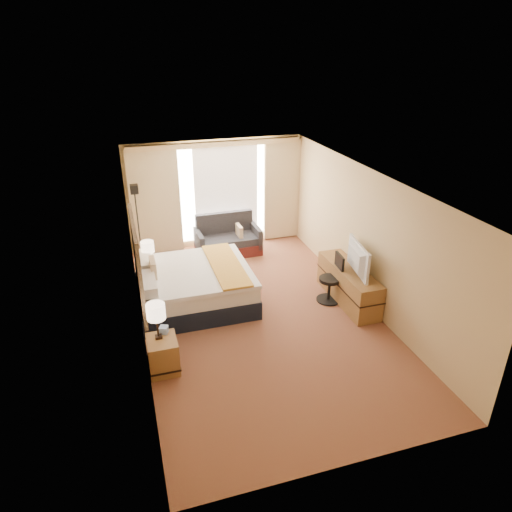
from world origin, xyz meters
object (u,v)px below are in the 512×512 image
object	(u,v)px
lamp_left	(156,312)
lamp_right	(148,247)
desk_chair	(332,281)
television	(353,259)
nightstand_right	(149,281)
media_dresser	(348,285)
floor_lamp	(136,209)
bed	(194,286)
nightstand_left	(163,355)
loveseat	(228,241)

from	to	relation	value
lamp_left	lamp_right	xyz separation A→B (m)	(0.09, 2.51, -0.04)
desk_chair	lamp_left	size ratio (longest dim) A/B	1.64
desk_chair	television	xyz separation A→B (m)	(0.25, -0.27, 0.56)
television	desk_chair	bearing A→B (deg)	52.54
lamp_left	nightstand_right	bearing A→B (deg)	89.19
media_dresser	television	bearing A→B (deg)	-106.96
lamp_right	television	size ratio (longest dim) A/B	0.53
floor_lamp	lamp_left	distance (m)	3.93
lamp_right	lamp_left	bearing A→B (deg)	-92.04
media_dresser	lamp_left	bearing A→B (deg)	-165.19
bed	floor_lamp	bearing A→B (deg)	111.35
floor_lamp	bed	bearing A→B (deg)	-68.65
nightstand_left	lamp_left	world-z (taller)	lamp_left
desk_chair	lamp_right	size ratio (longest dim) A/B	1.80
media_dresser	desk_chair	size ratio (longest dim) A/B	1.84
desk_chair	lamp_right	distance (m)	3.67
loveseat	television	world-z (taller)	television
nightstand_left	television	distance (m)	3.82
nightstand_right	television	distance (m)	4.05
media_dresser	loveseat	bearing A→B (deg)	120.69
desk_chair	lamp_left	xyz separation A→B (m)	(-3.43, -1.09, 0.58)
lamp_right	desk_chair	bearing A→B (deg)	-23.03
floor_lamp	television	bearing A→B (deg)	-40.07
bed	loveseat	bearing A→B (deg)	60.51
nightstand_left	lamp_right	size ratio (longest dim) A/B	1.01
bed	desk_chair	xyz separation A→B (m)	(2.59, -0.68, 0.06)
bed	floor_lamp	size ratio (longest dim) A/B	1.15
loveseat	lamp_left	size ratio (longest dim) A/B	2.55
lamp_left	television	bearing A→B (deg)	12.60
lamp_left	television	distance (m)	3.78
floor_lamp	television	size ratio (longest dim) A/B	1.82
media_dresser	lamp_right	world-z (taller)	lamp_right
loveseat	nightstand_left	bearing A→B (deg)	-118.03
media_dresser	bed	xyz separation A→B (m)	(-2.89, 0.79, 0.03)
loveseat	lamp_right	bearing A→B (deg)	-146.18
lamp_right	loveseat	bearing A→B (deg)	34.96
desk_chair	television	size ratio (longest dim) A/B	0.96
nightstand_right	floor_lamp	bearing A→B (deg)	91.16
nightstand_left	nightstand_right	distance (m)	2.50
nightstand_right	bed	bearing A→B (deg)	-39.35
loveseat	lamp_left	bearing A→B (deg)	-118.80
television	loveseat	bearing A→B (deg)	37.70
media_dresser	lamp_left	xyz separation A→B (m)	(-3.73, -0.99, 0.66)
media_dresser	loveseat	world-z (taller)	loveseat
floor_lamp	lamp_right	size ratio (longest dim) A/B	3.40
floor_lamp	lamp_right	distance (m)	1.45
lamp_left	television	size ratio (longest dim) A/B	0.59
bed	lamp_right	distance (m)	1.21
nightstand_right	lamp_right	distance (m)	0.70
nightstand_right	desk_chair	distance (m)	3.66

